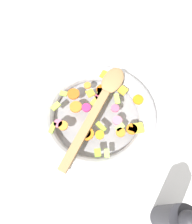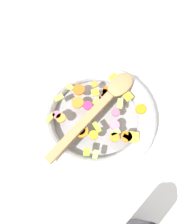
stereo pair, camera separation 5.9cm
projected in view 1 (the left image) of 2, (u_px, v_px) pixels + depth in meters
name	position (u px, v px, depth m)	size (l,w,h in m)	color
ground_plane	(96.00, 119.00, 0.63)	(4.00, 4.00, 0.00)	silver
skillet	(96.00, 116.00, 0.61)	(0.34, 0.34, 0.05)	gray
chopped_vegetables	(98.00, 111.00, 0.59)	(0.24, 0.27, 0.01)	orange
wooden_spoon	(100.00, 104.00, 0.58)	(0.23, 0.28, 0.01)	#A87F51
pepper_mill	(173.00, 219.00, 0.45)	(0.06, 0.06, 0.18)	#232328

